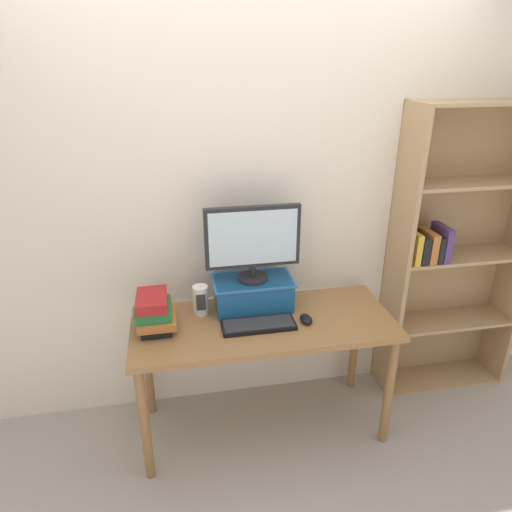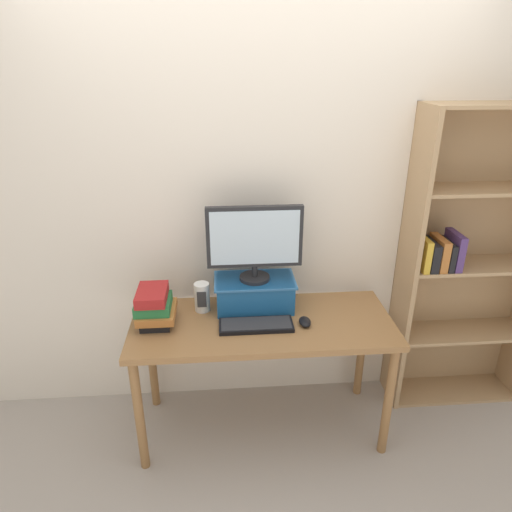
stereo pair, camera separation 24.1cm
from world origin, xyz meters
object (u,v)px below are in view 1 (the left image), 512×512
at_px(computer_monitor, 253,240).
at_px(book_stack, 155,312).
at_px(desk, 263,334).
at_px(keyboard, 259,325).
at_px(bookshelf_unit, 453,254).
at_px(riser_box, 253,292).
at_px(computer_mouse, 306,319).
at_px(desk_speaker, 201,300).

height_order(computer_monitor, book_stack, computer_monitor).
bearing_deg(desk, keyboard, -124.34).
relative_size(bookshelf_unit, riser_box, 4.07).
relative_size(computer_monitor, keyboard, 1.32).
bearing_deg(computer_monitor, bookshelf_unit, 3.62).
relative_size(computer_mouse, desk_speaker, 0.61).
distance_m(bookshelf_unit, book_stack, 1.86).
distance_m(computer_monitor, desk_speaker, 0.45).
xyz_separation_m(computer_mouse, desk_speaker, (-0.56, 0.20, 0.07)).
relative_size(computer_mouse, book_stack, 0.42).
bearing_deg(computer_mouse, desk, 166.37).
distance_m(desk, computer_mouse, 0.26).
bearing_deg(riser_box, book_stack, -166.53).
distance_m(book_stack, desk_speaker, 0.28).
bearing_deg(book_stack, desk, -2.96).
bearing_deg(book_stack, bookshelf_unit, 6.56).
distance_m(desk, bookshelf_unit, 1.32).
height_order(desk, keyboard, keyboard).
relative_size(riser_box, book_stack, 1.86).
distance_m(computer_monitor, keyboard, 0.46).
bearing_deg(desk_speaker, book_stack, -155.14).
bearing_deg(book_stack, desk_speaker, 24.86).
relative_size(riser_box, keyboard, 1.15).
height_order(computer_mouse, book_stack, book_stack).
xyz_separation_m(bookshelf_unit, book_stack, (-1.85, -0.21, -0.10)).
xyz_separation_m(keyboard, desk_speaker, (-0.29, 0.20, 0.07)).
height_order(bookshelf_unit, desk_speaker, bookshelf_unit).
bearing_deg(bookshelf_unit, desk_speaker, -176.54).
bearing_deg(computer_mouse, riser_box, 139.77).
distance_m(bookshelf_unit, computer_mouse, 1.10).
bearing_deg(riser_box, computer_monitor, -90.00).
height_order(desk, computer_mouse, computer_mouse).
height_order(desk, book_stack, book_stack).
relative_size(riser_box, computer_mouse, 4.40).
bearing_deg(riser_box, bookshelf_unit, 3.55).
height_order(riser_box, computer_mouse, riser_box).
bearing_deg(riser_box, keyboard, -92.43).
xyz_separation_m(desk, computer_mouse, (0.23, -0.05, 0.11)).
distance_m(riser_box, desk_speaker, 0.30).
distance_m(bookshelf_unit, desk_speaker, 1.60).
distance_m(bookshelf_unit, riser_box, 1.30).
bearing_deg(bookshelf_unit, desk, -169.16).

